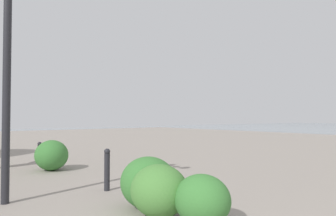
# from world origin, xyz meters

# --- Properties ---
(lamppost) EXTENTS (0.98, 0.28, 4.51)m
(lamppost) POSITION_xyz_m (5.07, 0.84, 2.96)
(lamppost) COLOR #232328
(lamppost) RESTS_ON ground
(bollard_near) EXTENTS (0.13, 0.13, 0.89)m
(bollard_near) POSITION_xyz_m (4.82, -1.06, 0.46)
(bollard_near) COLOR #232328
(bollard_near) RESTS_ON ground
(bollard_mid) EXTENTS (0.13, 0.13, 0.75)m
(bollard_mid) POSITION_xyz_m (9.39, -0.99, 0.39)
(bollard_mid) COLOR #232328
(bollard_mid) RESTS_ON ground
(shrub_low) EXTENTS (1.04, 0.93, 0.88)m
(shrub_low) POSITION_xyz_m (8.07, -0.95, 0.44)
(shrub_low) COLOR #387533
(shrub_low) RESTS_ON ground
(shrub_round) EXTENTS (0.87, 0.78, 0.74)m
(shrub_round) POSITION_xyz_m (2.06, -1.16, 0.37)
(shrub_round) COLOR #387533
(shrub_round) RESTS_ON ground
(shrub_wide) EXTENTS (0.97, 0.87, 0.82)m
(shrub_wide) POSITION_xyz_m (2.74, -0.89, 0.41)
(shrub_wide) COLOR #477F38
(shrub_wide) RESTS_ON ground
(shrub_tall) EXTENTS (1.04, 0.93, 0.88)m
(shrub_tall) POSITION_xyz_m (3.22, -1.02, 0.44)
(shrub_tall) COLOR #387533
(shrub_tall) RESTS_ON ground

